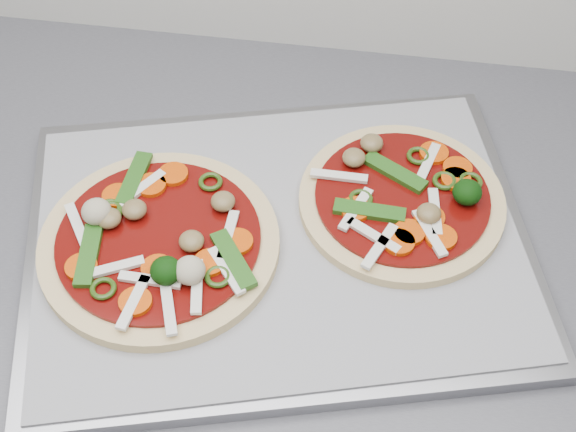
# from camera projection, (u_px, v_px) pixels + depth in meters

# --- Properties ---
(baking_tray) EXTENTS (0.47, 0.39, 0.01)m
(baking_tray) POSITION_uv_depth(u_px,v_px,m) (278.00, 242.00, 0.65)
(baking_tray) COLOR gray
(baking_tray) RESTS_ON countertop
(parchment) EXTENTS (0.45, 0.38, 0.00)m
(parchment) POSITION_uv_depth(u_px,v_px,m) (278.00, 236.00, 0.65)
(parchment) COLOR #99999F
(parchment) RESTS_ON baking_tray
(pizza_left) EXTENTS (0.22, 0.22, 0.03)m
(pizza_left) POSITION_uv_depth(u_px,v_px,m) (159.00, 242.00, 0.63)
(pizza_left) COLOR #DAC684
(pizza_left) RESTS_ON parchment
(pizza_right) EXTENTS (0.19, 0.19, 0.03)m
(pizza_right) POSITION_uv_depth(u_px,v_px,m) (404.00, 199.00, 0.66)
(pizza_right) COLOR #DAC684
(pizza_right) RESTS_ON parchment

